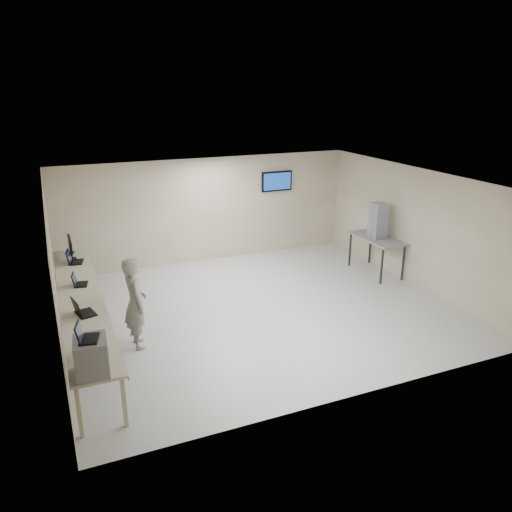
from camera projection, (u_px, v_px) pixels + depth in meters
name	position (u px, v px, depth m)	size (l,w,h in m)	color
room	(260.00, 246.00, 10.41)	(8.01, 7.01, 2.81)	silver
workbench	(82.00, 301.00, 9.21)	(0.76, 6.00, 0.90)	beige
equipment_box	(91.00, 356.00, 6.69)	(0.43, 0.49, 0.52)	slate
laptop_on_box	(85.00, 336.00, 6.57)	(0.34, 0.37, 0.25)	black
laptop_0	(92.00, 349.00, 7.25)	(0.31, 0.36, 0.25)	black
laptop_1	(82.00, 310.00, 8.46)	(0.40, 0.44, 0.30)	black
laptop_2	(78.00, 282.00, 9.70)	(0.32, 0.37, 0.26)	black
laptop_3	(73.00, 260.00, 10.90)	(0.39, 0.44, 0.30)	black
monitor_near	(71.00, 247.00, 11.11)	(0.20, 0.44, 0.44)	black
monitor_far	(69.00, 243.00, 11.50)	(0.18, 0.41, 0.41)	black
soldier	(135.00, 303.00, 9.03)	(0.63, 0.41, 1.72)	slate
side_table	(377.00, 240.00, 12.59)	(0.74, 1.58, 0.95)	gray
storage_bins	(378.00, 220.00, 12.42)	(0.34, 0.37, 0.89)	#8C92A7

